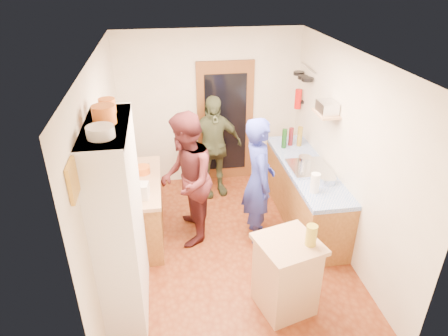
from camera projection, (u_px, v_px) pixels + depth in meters
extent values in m
cube|color=brown|center=(230.00, 247.00, 5.52)|extent=(3.00, 4.00, 0.02)
cube|color=silver|center=(231.00, 55.00, 4.30)|extent=(3.00, 4.00, 0.02)
cube|color=beige|center=(210.00, 109.00, 6.67)|extent=(3.00, 0.02, 2.60)
cube|color=beige|center=(273.00, 277.00, 3.16)|extent=(3.00, 0.02, 2.60)
cube|color=beige|center=(105.00, 172.00, 4.71)|extent=(0.02, 4.00, 2.60)
cube|color=beige|center=(346.00, 155.00, 5.12)|extent=(0.02, 4.00, 2.60)
cube|color=brown|center=(225.00, 123.00, 6.79)|extent=(0.95, 0.06, 2.10)
cube|color=black|center=(226.00, 124.00, 6.75)|extent=(0.70, 0.02, 1.70)
cube|color=white|center=(120.00, 224.00, 4.13)|extent=(0.40, 1.20, 2.20)
cube|color=white|center=(105.00, 126.00, 3.63)|extent=(0.40, 1.14, 0.04)
cylinder|color=white|center=(100.00, 132.00, 3.33)|extent=(0.24, 0.24, 0.10)
cylinder|color=orange|center=(104.00, 115.00, 3.60)|extent=(0.21, 0.21, 0.17)
cylinder|color=orange|center=(107.00, 106.00, 3.85)|extent=(0.16, 0.16, 0.14)
cube|color=#9B6731|center=(140.00, 210.00, 5.55)|extent=(0.60, 1.40, 0.85)
cube|color=tan|center=(136.00, 182.00, 5.34)|extent=(0.64, 1.44, 0.05)
cube|color=white|center=(138.00, 191.00, 4.91)|extent=(0.28, 0.21, 0.19)
cylinder|color=white|center=(131.00, 182.00, 5.11)|extent=(0.20, 0.20, 0.19)
cylinder|color=orange|center=(142.00, 170.00, 5.50)|extent=(0.27, 0.27, 0.10)
cube|color=tan|center=(139.00, 161.00, 5.81)|extent=(0.31, 0.23, 0.02)
cube|color=#9B6731|center=(304.00, 195.00, 5.92)|extent=(0.60, 2.20, 0.84)
cube|color=blue|center=(307.00, 168.00, 5.71)|extent=(0.62, 2.22, 0.06)
cube|color=silver|center=(309.00, 168.00, 5.61)|extent=(0.55, 0.58, 0.04)
cylinder|color=silver|center=(305.00, 161.00, 5.62)|extent=(0.19, 0.19, 0.13)
cylinder|color=#143F14|center=(284.00, 139.00, 6.19)|extent=(0.08, 0.08, 0.31)
cylinder|color=#591419|center=(291.00, 137.00, 6.27)|extent=(0.09, 0.09, 0.29)
cylinder|color=olive|center=(300.00, 136.00, 6.25)|extent=(0.09, 0.09, 0.32)
cylinder|color=white|center=(315.00, 183.00, 5.02)|extent=(0.14, 0.14, 0.26)
cylinder|color=silver|center=(327.00, 180.00, 5.26)|extent=(0.24, 0.24, 0.09)
cube|color=tan|center=(286.00, 277.00, 4.38)|extent=(0.68, 0.68, 0.86)
cube|color=tan|center=(289.00, 244.00, 4.17)|extent=(0.76, 0.76, 0.05)
cube|color=white|center=(282.00, 242.00, 4.19)|extent=(0.41, 0.36, 0.02)
cylinder|color=#AD9E2D|center=(311.00, 235.00, 4.07)|extent=(0.14, 0.14, 0.23)
cylinder|color=silver|center=(308.00, 68.00, 6.10)|extent=(0.02, 0.65, 0.02)
cylinder|color=black|center=(307.00, 79.00, 5.99)|extent=(0.18, 0.18, 0.05)
cylinder|color=black|center=(303.00, 77.00, 6.18)|extent=(0.16, 0.16, 0.05)
cylinder|color=black|center=(299.00, 73.00, 6.35)|extent=(0.17, 0.17, 0.05)
cube|color=tan|center=(326.00, 114.00, 5.31)|extent=(0.26, 0.42, 0.03)
cube|color=silver|center=(327.00, 107.00, 5.27)|extent=(0.22, 0.30, 0.15)
cube|color=black|center=(301.00, 102.00, 6.53)|extent=(0.06, 0.10, 0.04)
cylinder|color=red|center=(298.00, 99.00, 6.50)|extent=(0.11, 0.11, 0.32)
cube|color=gold|center=(73.00, 181.00, 3.01)|extent=(0.03, 0.25, 0.30)
imported|color=navy|center=(261.00, 182.00, 5.31)|extent=(0.45, 0.67, 1.79)
imported|color=#42181A|center=(189.00, 179.00, 5.32)|extent=(0.78, 0.96, 1.86)
imported|color=#373D26|center=(213.00, 147.00, 6.40)|extent=(1.06, 0.59, 1.70)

